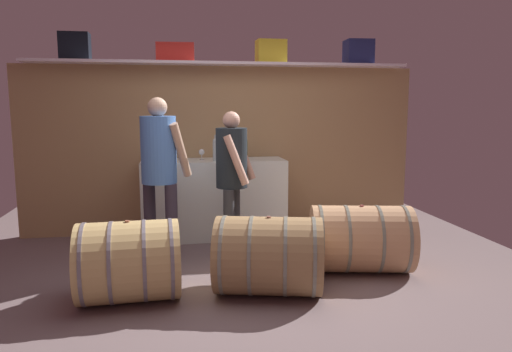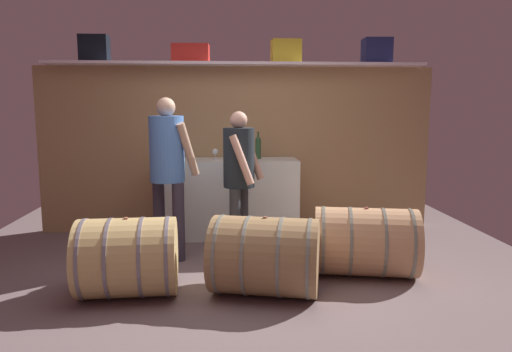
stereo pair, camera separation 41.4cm
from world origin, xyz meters
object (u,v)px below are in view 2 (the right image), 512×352
object	(u,v)px
toolcase_red	(191,53)
wine_bottle_green	(258,147)
wine_barrel_flank	(365,242)
winemaker_pouring	(239,169)
toolcase_yellow	(286,51)
wine_glass	(215,152)
wine_bottle_dark	(175,149)
wine_barrel_far	(265,256)
visitor_tasting	(168,161)
toolcase_black	(94,48)
wine_barrel_near	(127,257)
work_cabinet	(227,198)
toolcase_navy	(377,51)
wine_bottle_clear	(228,149)

from	to	relation	value
toolcase_red	wine_bottle_green	size ratio (longest dim) A/B	1.33
wine_barrel_flank	winemaker_pouring	world-z (taller)	winemaker_pouring
toolcase_yellow	wine_glass	bearing A→B (deg)	-170.91
wine_bottle_dark	wine_bottle_green	bearing A→B (deg)	3.22
wine_barrel_far	visitor_tasting	bearing A→B (deg)	144.42
toolcase_red	wine_barrel_far	bearing A→B (deg)	-68.06
toolcase_black	wine_barrel_far	bearing A→B (deg)	-47.78
wine_bottle_green	wine_barrel_near	distance (m)	2.32
toolcase_black	winemaker_pouring	size ratio (longest dim) A/B	0.21
wine_barrel_flank	winemaker_pouring	size ratio (longest dim) A/B	0.68
wine_barrel_near	visitor_tasting	distance (m)	1.23
toolcase_black	wine_bottle_dark	bearing A→B (deg)	-11.80
toolcase_red	wine_bottle_green	bearing A→B (deg)	-7.51
wine_bottle_green	wine_glass	distance (m)	0.52
visitor_tasting	work_cabinet	bearing A→B (deg)	94.90
toolcase_navy	wine_glass	size ratio (longest dim) A/B	2.55
visitor_tasting	wine_bottle_clear	bearing A→B (deg)	89.56
wine_bottle_clear	toolcase_black	bearing A→B (deg)	168.81
wine_glass	wine_barrel_far	xyz separation A→B (m)	(0.44, -1.86, -0.69)
toolcase_yellow	wine_barrel_far	bearing A→B (deg)	-103.08
wine_barrel_flank	winemaker_pouring	xyz separation A→B (m)	(-1.13, 0.65, 0.60)
work_cabinet	wine_glass	world-z (taller)	wine_glass
toolcase_red	wine_barrel_far	distance (m)	2.82
toolcase_black	wine_glass	xyz separation A→B (m)	(1.38, -0.16, -1.20)
wine_bottle_dark	winemaker_pouring	world-z (taller)	winemaker_pouring
toolcase_yellow	winemaker_pouring	bearing A→B (deg)	-122.55
winemaker_pouring	toolcase_yellow	bearing A→B (deg)	168.65
toolcase_navy	work_cabinet	world-z (taller)	toolcase_navy
work_cabinet	wine_bottle_green	world-z (taller)	wine_bottle_green
toolcase_navy	wine_barrel_flank	bearing A→B (deg)	-105.68
wine_bottle_green	visitor_tasting	distance (m)	1.29
toolcase_navy	wine_barrel_near	world-z (taller)	toolcase_navy
wine_bottle_dark	wine_glass	distance (m)	0.47
work_cabinet	wine_glass	bearing A→B (deg)	168.71
toolcase_red	wine_glass	xyz separation A→B (m)	(0.27, -0.16, -1.15)
toolcase_red	winemaker_pouring	world-z (taller)	toolcase_red
toolcase_yellow	wine_bottle_green	xyz separation A→B (m)	(-0.34, -0.14, -1.13)
wine_bottle_green	visitor_tasting	xyz separation A→B (m)	(-0.97, -0.84, -0.06)
toolcase_yellow	wine_bottle_clear	bearing A→B (deg)	-157.88
work_cabinet	wine_glass	xyz separation A→B (m)	(-0.14, 0.03, 0.55)
work_cabinet	wine_bottle_clear	bearing A→B (deg)	-81.67
work_cabinet	wine_barrel_flank	bearing A→B (deg)	-48.98
toolcase_red	toolcase_yellow	xyz separation A→B (m)	(1.13, 0.00, 0.03)
toolcase_navy	wine_barrel_flank	world-z (taller)	toolcase_navy
toolcase_red	toolcase_navy	distance (m)	2.23
wine_bottle_dark	wine_barrel_far	bearing A→B (deg)	-63.69
wine_glass	wine_barrel_far	bearing A→B (deg)	-76.85
wine_bottle_clear	wine_glass	xyz separation A→B (m)	(-0.15, 0.15, -0.05)
toolcase_black	toolcase_red	xyz separation A→B (m)	(1.11, 0.00, -0.05)
toolcase_red	wine_barrel_flank	distance (m)	2.98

